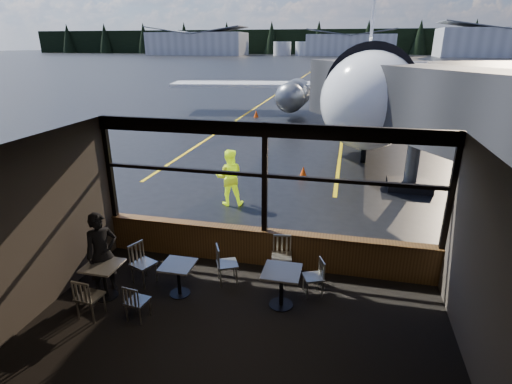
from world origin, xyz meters
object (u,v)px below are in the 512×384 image
(chair_near_e, at_px, (313,277))
(chair_mid_s, at_px, (138,301))
(cafe_table_mid, at_px, (179,279))
(chair_left_s, at_px, (90,297))
(passenger, at_px, (102,254))
(cafe_table_left, at_px, (105,281))
(cone_nose, at_px, (303,173))
(airliner, at_px, (372,37))
(chair_near_n, at_px, (282,257))
(ground_crew, at_px, (229,177))
(chair_near_w, at_px, (227,264))
(cone_wing, at_px, (256,114))
(jet_bridge, at_px, (405,127))
(chair_mid_w, at_px, (144,264))
(cafe_table_near, at_px, (281,288))

(chair_near_e, height_order, chair_mid_s, chair_near_e)
(cafe_table_mid, relative_size, chair_mid_s, 0.91)
(chair_left_s, height_order, passenger, passenger)
(cafe_table_left, height_order, chair_left_s, chair_left_s)
(passenger, bearing_deg, chair_near_e, -36.98)
(cone_nose, bearing_deg, airliner, 79.66)
(cafe_table_left, relative_size, chair_near_n, 0.82)
(chair_near_e, distance_m, chair_mid_s, 3.63)
(cone_nose, bearing_deg, chair_mid_s, -102.69)
(chair_mid_s, bearing_deg, chair_near_n, 49.36)
(ground_crew, bearing_deg, cafe_table_mid, 80.80)
(airliner, xyz_separation_m, cafe_table_left, (-5.94, -24.08, -5.12))
(cafe_table_left, distance_m, chair_left_s, 0.66)
(chair_near_w, relative_size, ground_crew, 0.50)
(cafe_table_mid, height_order, cone_wing, cafe_table_mid)
(chair_near_e, distance_m, cone_wing, 22.28)
(passenger, distance_m, ground_crew, 5.61)
(passenger, bearing_deg, chair_near_n, -26.18)
(jet_bridge, bearing_deg, cone_wing, 119.74)
(chair_mid_w, distance_m, cone_nose, 8.66)
(chair_near_n, relative_size, passenger, 0.52)
(cafe_table_near, bearing_deg, cone_nose, 93.60)
(cafe_table_near, xyz_separation_m, chair_mid_s, (-2.66, -1.05, -0.01))
(airliner, xyz_separation_m, passenger, (-6.05, -23.87, -4.59))
(cafe_table_left, height_order, cone_nose, cafe_table_left)
(jet_bridge, xyz_separation_m, chair_near_n, (-3.10, -5.90, -2.04))
(cafe_table_left, bearing_deg, jet_bridge, 48.91)
(cafe_table_mid, bearing_deg, chair_near_w, 37.57)
(jet_bridge, distance_m, cafe_table_left, 10.29)
(airliner, xyz_separation_m, chair_mid_s, (-4.89, -24.60, -5.11))
(chair_near_w, bearing_deg, chair_left_s, -78.04)
(chair_near_w, xyz_separation_m, chair_left_s, (-2.27, -1.77, -0.01))
(jet_bridge, height_order, chair_mid_w, jet_bridge)
(cafe_table_left, relative_size, cone_wing, 1.56)
(airliner, relative_size, cone_nose, 70.28)
(jet_bridge, relative_size, passenger, 6.27)
(airliner, xyz_separation_m, chair_near_e, (-1.64, -22.99, -5.10))
(cafe_table_near, relative_size, chair_mid_s, 1.02)
(ground_crew, xyz_separation_m, cone_wing, (-2.97, 16.80, -0.70))
(chair_near_n, bearing_deg, cafe_table_left, 16.87)
(cafe_table_near, xyz_separation_m, cafe_table_mid, (-2.21, -0.10, -0.05))
(chair_near_w, bearing_deg, ground_crew, 169.97)
(chair_near_w, relative_size, cone_wing, 1.87)
(chair_near_n, xyz_separation_m, chair_left_s, (-3.42, -2.34, -0.02))
(cafe_table_mid, bearing_deg, chair_near_e, 13.11)
(chair_near_w, xyz_separation_m, cone_wing, (-4.27, 21.38, -0.22))
(cone_nose, bearing_deg, chair_left_s, -107.77)
(chair_near_n, distance_m, chair_mid_w, 3.13)
(cone_nose, bearing_deg, chair_near_w, -95.85)
(chair_mid_s, distance_m, chair_left_s, 0.96)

